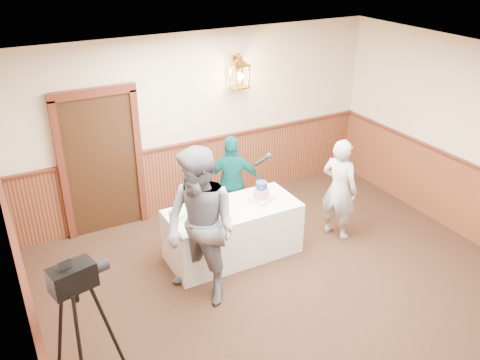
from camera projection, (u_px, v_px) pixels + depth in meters
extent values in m
plane|color=black|center=(332.00, 332.00, 5.74)|extent=(7.00, 7.00, 0.00)
cube|color=beige|center=(200.00, 123.00, 7.89)|extent=(6.00, 0.02, 2.80)
cube|color=beige|center=(30.00, 324.00, 3.85)|extent=(0.02, 7.00, 2.80)
cube|color=white|center=(357.00, 91.00, 4.51)|extent=(6.00, 7.00, 0.02)
cube|color=#502116|center=(203.00, 173.00, 8.25)|extent=(5.98, 0.04, 1.10)
cube|color=#4D1F14|center=(202.00, 140.00, 7.99)|extent=(5.98, 0.07, 0.04)
cube|color=black|center=(101.00, 165.00, 7.32)|extent=(1.00, 0.06, 2.10)
cube|color=silver|center=(233.00, 232.00, 6.96)|extent=(1.80, 0.80, 0.75)
cube|color=beige|center=(261.00, 199.00, 6.97)|extent=(0.36, 0.36, 0.05)
cylinder|color=red|center=(261.00, 193.00, 6.93)|extent=(0.22, 0.22, 0.13)
cylinder|color=navy|center=(262.00, 185.00, 6.88)|extent=(0.15, 0.15, 0.10)
cube|color=#D4B67E|center=(208.00, 216.00, 6.53)|extent=(0.34, 0.28, 0.06)
cube|color=#9FD294|center=(182.00, 212.00, 6.63)|extent=(0.34, 0.30, 0.07)
imported|color=slate|center=(201.00, 228.00, 5.88)|extent=(1.06, 1.17, 1.97)
cylinder|color=black|center=(261.00, 161.00, 6.26)|extent=(0.23, 0.10, 0.09)
sphere|color=black|center=(269.00, 156.00, 6.33)|extent=(0.08, 0.08, 0.08)
imported|color=#A8A9AE|center=(339.00, 189.00, 7.26)|extent=(0.55, 0.65, 1.52)
imported|color=#094A48|center=(232.00, 183.00, 7.53)|extent=(0.92, 0.66, 1.46)
cube|color=black|center=(72.00, 278.00, 4.29)|extent=(0.42, 0.29, 0.23)
cylinder|color=black|center=(99.00, 266.00, 4.43)|extent=(0.17, 0.15, 0.11)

